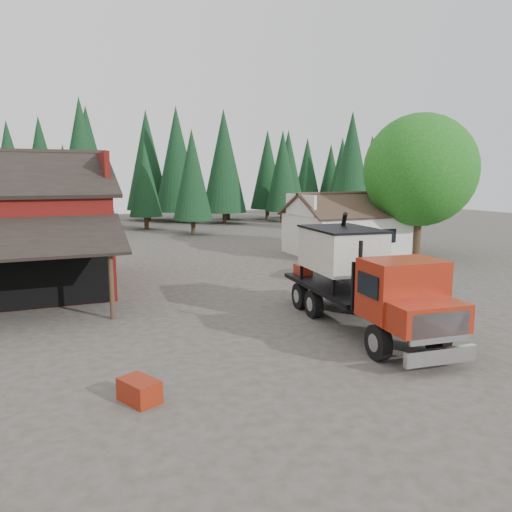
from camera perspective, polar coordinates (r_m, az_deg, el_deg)
name	(u,v)px	position (r m, az deg, el deg)	size (l,w,h in m)	color
ground	(258,317)	(20.97, 0.23, -6.96)	(120.00, 120.00, 0.00)	#3F3B32
farmhouse	(347,232)	(38.09, 10.37, 2.77)	(8.60, 6.42, 4.65)	silver
deciduous_tree	(420,174)	(37.91, 18.25, 8.85)	(8.00, 8.00, 10.20)	#382619
conifer_backdrop	(116,225)	(61.27, -15.75, 3.39)	(76.00, 16.00, 16.00)	black
near_pine_b	(192,175)	(50.45, -7.30, 9.19)	(3.96, 3.96, 10.40)	#382619
near_pine_c	(351,165)	(53.68, 10.85, 10.17)	(4.84, 4.84, 12.40)	#382619
near_pine_d	(82,159)	(52.63, -19.28, 10.39)	(5.28, 5.28, 13.40)	#382619
feed_truck	(361,277)	(19.41, 11.94, -2.33)	(3.52, 9.80, 4.33)	black
silver_car	(343,263)	(29.60, 9.90, -0.81)	(2.52, 5.47, 1.52)	#B0B3B9
equip_box	(139,391)	(13.78, -13.19, -14.74)	(0.70, 1.10, 0.60)	maroon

